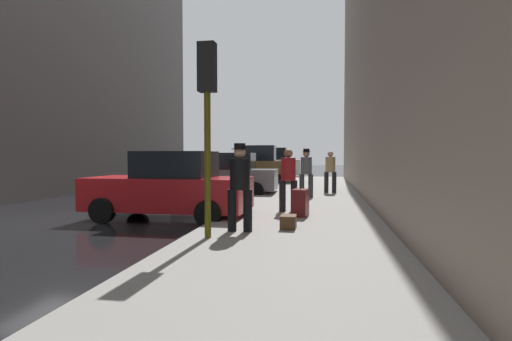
{
  "coord_description": "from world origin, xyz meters",
  "views": [
    {
      "loc": [
        6.63,
        -9.14,
        1.69
      ],
      "look_at": [
        4.16,
        5.28,
        1.13
      ],
      "focal_mm": 28.0,
      "sensor_mm": 36.0,
      "label": 1
    }
  ],
  "objects_px": {
    "parked_gray_coupe": "(227,175)",
    "rolling_suitcase": "(300,203)",
    "parked_red_hatchback": "(171,187)",
    "pedestrian_with_fedora": "(240,183)",
    "parked_white_van": "(270,164)",
    "pedestrian_in_red_jacket": "(288,177)",
    "pedestrian_with_beanie": "(306,170)",
    "pedestrian_in_tan_coat": "(330,169)",
    "fire_hydrant": "(271,184)",
    "duffel_bag": "(288,222)",
    "traffic_light": "(207,97)",
    "parked_bronze_suv": "(255,167)"
  },
  "relations": [
    {
      "from": "traffic_light",
      "to": "parked_red_hatchback",
      "type": "bearing_deg",
      "value": 123.52
    },
    {
      "from": "parked_bronze_suv",
      "to": "duffel_bag",
      "type": "xyz_separation_m",
      "value": [
        3.25,
        -14.45,
        -0.74
      ]
    },
    {
      "from": "parked_white_van",
      "to": "pedestrian_with_beanie",
      "type": "relative_size",
      "value": 2.61
    },
    {
      "from": "fire_hydrant",
      "to": "pedestrian_with_fedora",
      "type": "bearing_deg",
      "value": -86.57
    },
    {
      "from": "pedestrian_in_red_jacket",
      "to": "rolling_suitcase",
      "type": "xyz_separation_m",
      "value": [
        0.38,
        -0.8,
        -0.61
      ]
    },
    {
      "from": "fire_hydrant",
      "to": "parked_white_van",
      "type": "bearing_deg",
      "value": 97.7
    },
    {
      "from": "parked_red_hatchback",
      "to": "fire_hydrant",
      "type": "xyz_separation_m",
      "value": [
        1.8,
        6.39,
        -0.35
      ]
    },
    {
      "from": "parked_bronze_suv",
      "to": "pedestrian_in_red_jacket",
      "type": "bearing_deg",
      "value": -75.75
    },
    {
      "from": "fire_hydrant",
      "to": "pedestrian_in_tan_coat",
      "type": "relative_size",
      "value": 0.41
    },
    {
      "from": "parked_gray_coupe",
      "to": "rolling_suitcase",
      "type": "height_order",
      "value": "parked_gray_coupe"
    },
    {
      "from": "parked_bronze_suv",
      "to": "traffic_light",
      "type": "distance_m",
      "value": 15.83
    },
    {
      "from": "parked_red_hatchback",
      "to": "parked_gray_coupe",
      "type": "height_order",
      "value": "same"
    },
    {
      "from": "pedestrian_in_tan_coat",
      "to": "parked_red_hatchback",
      "type": "bearing_deg",
      "value": -122.15
    },
    {
      "from": "parked_red_hatchback",
      "to": "fire_hydrant",
      "type": "bearing_deg",
      "value": 74.24
    },
    {
      "from": "fire_hydrant",
      "to": "pedestrian_in_tan_coat",
      "type": "bearing_deg",
      "value": 7.94
    },
    {
      "from": "traffic_light",
      "to": "pedestrian_in_tan_coat",
      "type": "xyz_separation_m",
      "value": [
        2.38,
        9.53,
        -1.65
      ]
    },
    {
      "from": "pedestrian_in_tan_coat",
      "to": "pedestrian_with_beanie",
      "type": "height_order",
      "value": "pedestrian_with_beanie"
    },
    {
      "from": "pedestrian_in_red_jacket",
      "to": "pedestrian_in_tan_coat",
      "type": "xyz_separation_m",
      "value": [
        1.22,
        5.77,
        0.0
      ]
    },
    {
      "from": "pedestrian_with_beanie",
      "to": "rolling_suitcase",
      "type": "height_order",
      "value": "pedestrian_with_beanie"
    },
    {
      "from": "pedestrian_with_fedora",
      "to": "duffel_bag",
      "type": "relative_size",
      "value": 4.04
    },
    {
      "from": "parked_bronze_suv",
      "to": "parked_white_van",
      "type": "xyz_separation_m",
      "value": [
        0.0,
        6.91,
        0.0
      ]
    },
    {
      "from": "parked_gray_coupe",
      "to": "rolling_suitcase",
      "type": "bearing_deg",
      "value": -60.73
    },
    {
      "from": "parked_white_van",
      "to": "fire_hydrant",
      "type": "distance_m",
      "value": 13.47
    },
    {
      "from": "pedestrian_with_fedora",
      "to": "rolling_suitcase",
      "type": "height_order",
      "value": "pedestrian_with_fedora"
    },
    {
      "from": "parked_gray_coupe",
      "to": "fire_hydrant",
      "type": "bearing_deg",
      "value": 5.59
    },
    {
      "from": "pedestrian_with_fedora",
      "to": "pedestrian_in_tan_coat",
      "type": "relative_size",
      "value": 1.04
    },
    {
      "from": "parked_red_hatchback",
      "to": "parked_white_van",
      "type": "relative_size",
      "value": 0.91
    },
    {
      "from": "parked_white_van",
      "to": "rolling_suitcase",
      "type": "xyz_separation_m",
      "value": [
        3.39,
        -19.57,
        -0.54
      ]
    },
    {
      "from": "parked_gray_coupe",
      "to": "parked_white_van",
      "type": "xyz_separation_m",
      "value": [
        -0.0,
        13.52,
        0.18
      ]
    },
    {
      "from": "parked_white_van",
      "to": "pedestrian_in_red_jacket",
      "type": "distance_m",
      "value": 19.01
    },
    {
      "from": "pedestrian_with_beanie",
      "to": "fire_hydrant",
      "type": "bearing_deg",
      "value": 131.55
    },
    {
      "from": "parked_red_hatchback",
      "to": "pedestrian_with_fedora",
      "type": "distance_m",
      "value": 3.14
    },
    {
      "from": "duffel_bag",
      "to": "rolling_suitcase",
      "type": "bearing_deg",
      "value": 85.43
    },
    {
      "from": "rolling_suitcase",
      "to": "pedestrian_in_red_jacket",
      "type": "bearing_deg",
      "value": 115.36
    },
    {
      "from": "rolling_suitcase",
      "to": "fire_hydrant",
      "type": "bearing_deg",
      "value": 104.31
    },
    {
      "from": "parked_bronze_suv",
      "to": "parked_white_van",
      "type": "bearing_deg",
      "value": 90.0
    },
    {
      "from": "parked_gray_coupe",
      "to": "pedestrian_in_tan_coat",
      "type": "xyz_separation_m",
      "value": [
        4.23,
        0.51,
        0.26
      ]
    },
    {
      "from": "parked_white_van",
      "to": "duffel_bag",
      "type": "relative_size",
      "value": 10.56
    },
    {
      "from": "parked_gray_coupe",
      "to": "pedestrian_with_beanie",
      "type": "height_order",
      "value": "pedestrian_with_beanie"
    },
    {
      "from": "rolling_suitcase",
      "to": "duffel_bag",
      "type": "relative_size",
      "value": 2.36
    },
    {
      "from": "fire_hydrant",
      "to": "traffic_light",
      "type": "bearing_deg",
      "value": -89.69
    },
    {
      "from": "parked_red_hatchback",
      "to": "pedestrian_in_red_jacket",
      "type": "bearing_deg",
      "value": 17.66
    },
    {
      "from": "parked_white_van",
      "to": "rolling_suitcase",
      "type": "height_order",
      "value": "parked_white_van"
    },
    {
      "from": "parked_red_hatchback",
      "to": "parked_gray_coupe",
      "type": "xyz_separation_m",
      "value": [
        -0.0,
        6.21,
        0.0
      ]
    },
    {
      "from": "parked_red_hatchback",
      "to": "duffel_bag",
      "type": "xyz_separation_m",
      "value": [
        3.25,
        -1.62,
        -0.56
      ]
    },
    {
      "from": "parked_gray_coupe",
      "to": "fire_hydrant",
      "type": "height_order",
      "value": "parked_gray_coupe"
    },
    {
      "from": "parked_white_van",
      "to": "rolling_suitcase",
      "type": "bearing_deg",
      "value": -80.17
    },
    {
      "from": "parked_gray_coupe",
      "to": "duffel_bag",
      "type": "xyz_separation_m",
      "value": [
        3.25,
        -7.84,
        -0.56
      ]
    },
    {
      "from": "traffic_light",
      "to": "duffel_bag",
      "type": "xyz_separation_m",
      "value": [
        1.4,
        1.18,
        -2.47
      ]
    },
    {
      "from": "duffel_bag",
      "to": "parked_white_van",
      "type": "bearing_deg",
      "value": 98.65
    }
  ]
}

